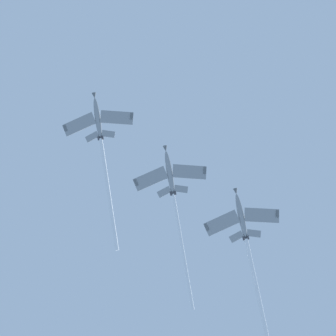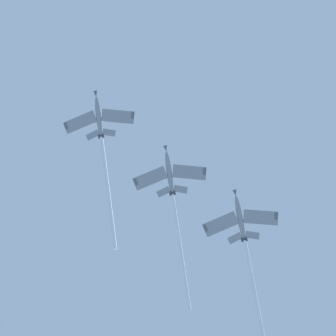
# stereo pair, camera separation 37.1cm
# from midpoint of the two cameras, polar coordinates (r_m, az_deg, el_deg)

# --- Properties ---
(jet_lead) EXTENTS (27.18, 36.66, 15.57)m
(jet_lead) POSITION_cam_midpoint_polar(r_m,az_deg,el_deg) (156.17, -6.58, 2.05)
(jet_lead) COLOR gray
(jet_second) EXTENTS (26.61, 35.97, 15.78)m
(jet_second) POSITION_cam_midpoint_polar(r_m,az_deg,el_deg) (150.86, 0.59, -2.60)
(jet_second) COLOR gray
(jet_third) EXTENTS (28.25, 37.44, 16.27)m
(jet_third) POSITION_cam_midpoint_polar(r_m,az_deg,el_deg) (148.81, 8.19, -8.33)
(jet_third) COLOR gray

